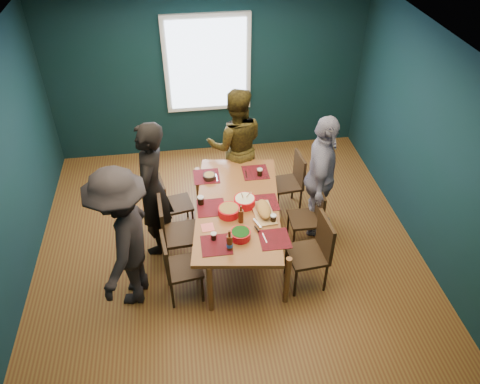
# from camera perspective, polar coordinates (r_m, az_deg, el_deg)

# --- Properties ---
(room) EXTENTS (5.01, 5.01, 2.71)m
(room) POSITION_cam_1_polar(r_m,az_deg,el_deg) (5.66, -1.98, 5.01)
(room) COLOR brown
(room) RESTS_ON ground
(dining_table) EXTENTS (1.28, 2.13, 0.76)m
(dining_table) POSITION_cam_1_polar(r_m,az_deg,el_deg) (5.82, -0.27, -2.19)
(dining_table) COLOR brown
(dining_table) RESTS_ON floor
(chair_left_far) EXTENTS (0.45, 0.45, 0.85)m
(chair_left_far) POSITION_cam_1_polar(r_m,az_deg,el_deg) (6.34, -8.45, -1.05)
(chair_left_far) COLOR #2F1F0F
(chair_left_far) RESTS_ON floor
(chair_left_mid) EXTENTS (0.48, 0.48, 0.99)m
(chair_left_mid) POSITION_cam_1_polar(r_m,az_deg,el_deg) (5.78, -8.25, -4.54)
(chair_left_mid) COLOR #2F1F0F
(chair_left_mid) RESTS_ON floor
(chair_left_near) EXTENTS (0.46, 0.46, 0.91)m
(chair_left_near) POSITION_cam_1_polar(r_m,az_deg,el_deg) (5.43, -7.89, -8.69)
(chair_left_near) COLOR #2F1F0F
(chair_left_near) RESTS_ON floor
(chair_right_far) EXTENTS (0.44, 0.44, 0.89)m
(chair_right_far) POSITION_cam_1_polar(r_m,az_deg,el_deg) (6.68, 6.39, 1.70)
(chair_right_far) COLOR #2F1F0F
(chair_right_far) RESTS_ON floor
(chair_right_mid) EXTENTS (0.39, 0.39, 0.86)m
(chair_right_mid) POSITION_cam_1_polar(r_m,az_deg,el_deg) (6.13, 8.67, -2.61)
(chair_right_mid) COLOR #2F1F0F
(chair_right_mid) RESTS_ON floor
(chair_right_near) EXTENTS (0.47, 0.47, 0.97)m
(chair_right_near) POSITION_cam_1_polar(r_m,az_deg,el_deg) (5.58, 9.17, -6.73)
(chair_right_near) COLOR #2F1F0F
(chair_right_near) RESTS_ON floor
(person_far_left) EXTENTS (0.56, 0.75, 1.85)m
(person_far_left) POSITION_cam_1_polar(r_m,az_deg,el_deg) (5.86, -10.70, 0.22)
(person_far_left) COLOR black
(person_far_left) RESTS_ON floor
(person_back) EXTENTS (0.88, 0.71, 1.73)m
(person_back) POSITION_cam_1_polar(r_m,az_deg,el_deg) (6.70, -0.50, 5.72)
(person_back) COLOR black
(person_back) RESTS_ON floor
(person_right) EXTENTS (0.73, 1.12, 1.77)m
(person_right) POSITION_cam_1_polar(r_m,az_deg,el_deg) (6.11, 9.81, 1.67)
(person_right) COLOR silver
(person_right) RESTS_ON floor
(person_near_left) EXTENTS (0.91, 1.29, 1.81)m
(person_near_left) POSITION_cam_1_polar(r_m,az_deg,el_deg) (5.28, -14.02, -5.62)
(person_near_left) COLOR black
(person_near_left) RESTS_ON floor
(bowl_salad) EXTENTS (0.26, 0.26, 0.11)m
(bowl_salad) POSITION_cam_1_polar(r_m,az_deg,el_deg) (5.61, -1.36, -2.33)
(bowl_salad) COLOR red
(bowl_salad) RESTS_ON dining_table
(bowl_dumpling) EXTENTS (0.27, 0.27, 0.25)m
(bowl_dumpling) POSITION_cam_1_polar(r_m,az_deg,el_deg) (5.74, 0.58, -1.13)
(bowl_dumpling) COLOR red
(bowl_dumpling) RESTS_ON dining_table
(bowl_herbs) EXTENTS (0.23, 0.23, 0.10)m
(bowl_herbs) POSITION_cam_1_polar(r_m,az_deg,el_deg) (5.31, 0.06, -5.19)
(bowl_herbs) COLOR red
(bowl_herbs) RESTS_ON dining_table
(cutting_board) EXTENTS (0.29, 0.57, 0.12)m
(cutting_board) POSITION_cam_1_polar(r_m,az_deg,el_deg) (5.62, 2.90, -2.24)
(cutting_board) COLOR tan
(cutting_board) RESTS_ON dining_table
(small_bowl) EXTENTS (0.16, 0.16, 0.07)m
(small_bowl) POSITION_cam_1_polar(r_m,az_deg,el_deg) (6.20, -3.76, 1.92)
(small_bowl) COLOR black
(small_bowl) RESTS_ON dining_table
(beer_bottle_a) EXTENTS (0.07, 0.07, 0.27)m
(beer_bottle_a) POSITION_cam_1_polar(r_m,az_deg,el_deg) (5.15, -1.27, -6.20)
(beer_bottle_a) COLOR #451E0C
(beer_bottle_a) RESTS_ON dining_table
(beer_bottle_b) EXTENTS (0.06, 0.06, 0.24)m
(beer_bottle_b) POSITION_cam_1_polar(r_m,az_deg,el_deg) (5.48, 0.11, -2.91)
(beer_bottle_b) COLOR #451E0C
(beer_bottle_b) RESTS_ON dining_table
(cola_glass_a) EXTENTS (0.07, 0.07, 0.09)m
(cola_glass_a) POSITION_cam_1_polar(r_m,az_deg,el_deg) (5.30, -3.24, -5.39)
(cola_glass_a) COLOR black
(cola_glass_a) RESTS_ON dining_table
(cola_glass_b) EXTENTS (0.07, 0.07, 0.10)m
(cola_glass_b) POSITION_cam_1_polar(r_m,az_deg,el_deg) (5.53, 4.08, -3.19)
(cola_glass_b) COLOR black
(cola_glass_b) RESTS_ON dining_table
(cola_glass_c) EXTENTS (0.08, 0.08, 0.10)m
(cola_glass_c) POSITION_cam_1_polar(r_m,az_deg,el_deg) (6.24, 2.43, 2.45)
(cola_glass_c) COLOR black
(cola_glass_c) RESTS_ON dining_table
(cola_glass_d) EXTENTS (0.08, 0.08, 0.11)m
(cola_glass_d) POSITION_cam_1_polar(r_m,az_deg,el_deg) (5.78, -4.81, -1.00)
(cola_glass_d) COLOR black
(cola_glass_d) RESTS_ON dining_table
(napkin_a) EXTENTS (0.16, 0.16, 0.00)m
(napkin_a) POSITION_cam_1_polar(r_m,az_deg,el_deg) (5.83, 2.86, -1.24)
(napkin_a) COLOR #F36966
(napkin_a) RESTS_ON dining_table
(napkin_b) EXTENTS (0.16, 0.16, 0.00)m
(napkin_b) POSITION_cam_1_polar(r_m,az_deg,el_deg) (5.48, -3.96, -4.33)
(napkin_b) COLOR #F36966
(napkin_b) RESTS_ON dining_table
(napkin_c) EXTENTS (0.17, 0.17, 0.00)m
(napkin_c) POSITION_cam_1_polar(r_m,az_deg,el_deg) (5.32, 4.56, -5.96)
(napkin_c) COLOR #F36966
(napkin_c) RESTS_ON dining_table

